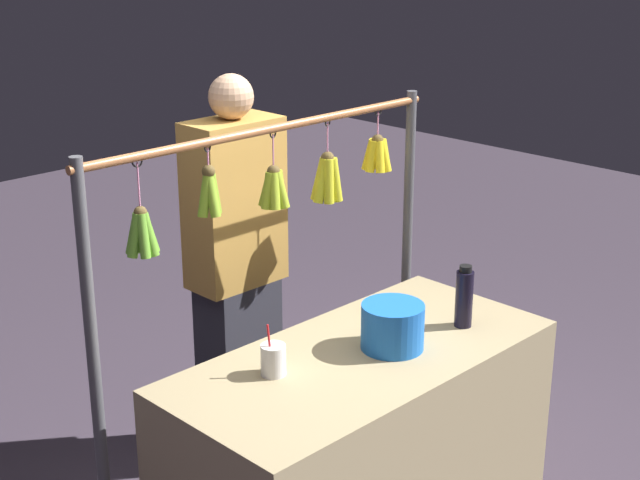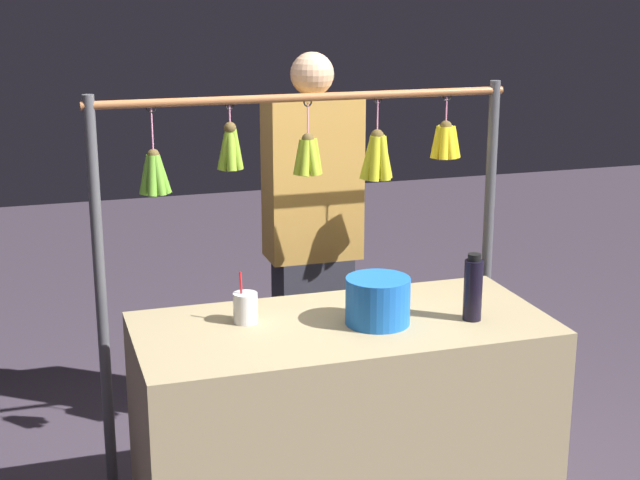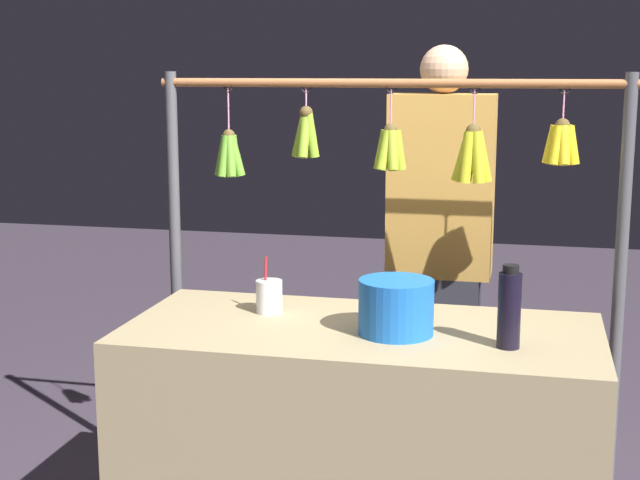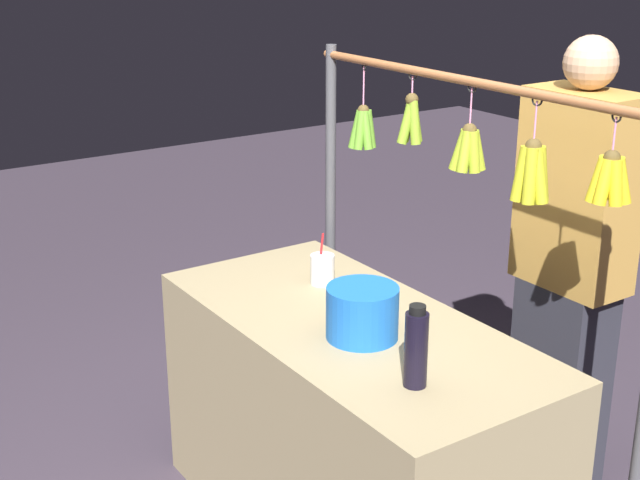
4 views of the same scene
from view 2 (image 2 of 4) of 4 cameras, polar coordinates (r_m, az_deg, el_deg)
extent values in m
cube|color=tan|center=(3.63, 1.34, -11.20)|extent=(1.51, 0.70, 0.84)
cylinder|color=#4C4C51|center=(4.20, 9.93, -1.84)|extent=(0.04, 0.04, 1.64)
cylinder|color=#4C4C51|center=(3.76, -12.94, -4.04)|extent=(0.04, 0.04, 1.64)
cylinder|color=#9E6038|center=(3.73, -0.92, 8.53)|extent=(1.70, 0.03, 0.03)
torus|color=black|center=(3.94, 7.61, 8.51)|extent=(0.04, 0.01, 0.04)
cylinder|color=pink|center=(3.95, 7.58, 7.62)|extent=(0.01, 0.01, 0.12)
sphere|color=brown|center=(3.96, 7.55, 6.76)|extent=(0.05, 0.05, 0.05)
cylinder|color=yellow|center=(3.96, 7.07, 5.80)|extent=(0.06, 0.04, 0.14)
cylinder|color=yellow|center=(3.94, 7.46, 5.74)|extent=(0.05, 0.06, 0.14)
cylinder|color=yellow|center=(3.94, 7.80, 5.74)|extent=(0.05, 0.07, 0.14)
cylinder|color=yellow|center=(3.97, 8.00, 5.81)|extent=(0.06, 0.05, 0.14)
cylinder|color=yellow|center=(4.00, 7.78, 5.87)|extent=(0.07, 0.05, 0.14)
cylinder|color=yellow|center=(4.00, 7.42, 5.90)|extent=(0.04, 0.06, 0.14)
cylinder|color=yellow|center=(3.99, 7.11, 5.87)|extent=(0.06, 0.06, 0.14)
torus|color=black|center=(3.83, 3.48, 8.41)|extent=(0.04, 0.01, 0.04)
cylinder|color=pink|center=(3.84, 3.47, 7.31)|extent=(0.01, 0.01, 0.14)
sphere|color=brown|center=(3.85, 3.45, 6.25)|extent=(0.05, 0.05, 0.05)
cylinder|color=gold|center=(3.85, 3.00, 4.92)|extent=(0.09, 0.04, 0.18)
cylinder|color=gold|center=(3.83, 3.31, 4.86)|extent=(0.05, 0.06, 0.18)
cylinder|color=gold|center=(3.85, 3.82, 4.89)|extent=(0.06, 0.06, 0.18)
cylinder|color=gold|center=(3.88, 3.84, 4.97)|extent=(0.08, 0.04, 0.18)
cylinder|color=gold|center=(3.89, 3.53, 5.02)|extent=(0.05, 0.06, 0.18)
cylinder|color=gold|center=(3.88, 3.08, 5.00)|extent=(0.06, 0.08, 0.19)
torus|color=black|center=(3.74, -0.74, 8.27)|extent=(0.04, 0.01, 0.04)
cylinder|color=pink|center=(3.75, -0.74, 7.14)|extent=(0.01, 0.01, 0.15)
sphere|color=brown|center=(3.76, -0.73, 6.04)|extent=(0.05, 0.05, 0.05)
cylinder|color=#98B027|center=(3.76, -1.15, 4.96)|extent=(0.06, 0.04, 0.15)
cylinder|color=#98B027|center=(3.74, -0.88, 4.91)|extent=(0.06, 0.07, 0.15)
cylinder|color=#98B027|center=(3.75, -0.45, 4.92)|extent=(0.05, 0.07, 0.15)
cylinder|color=#98B027|center=(3.77, -0.30, 5.00)|extent=(0.06, 0.04, 0.15)
cylinder|color=#98B027|center=(3.80, -0.61, 5.06)|extent=(0.06, 0.06, 0.15)
cylinder|color=#98B027|center=(3.79, -1.07, 5.03)|extent=(0.06, 0.07, 0.15)
torus|color=black|center=(3.66, -5.45, 8.05)|extent=(0.04, 0.02, 0.04)
cylinder|color=pink|center=(3.66, -5.43, 7.35)|extent=(0.01, 0.01, 0.09)
sphere|color=brown|center=(3.67, -5.41, 6.69)|extent=(0.05, 0.05, 0.05)
cylinder|color=#80A82A|center=(3.68, -5.66, 5.42)|extent=(0.07, 0.04, 0.17)
cylinder|color=#80A82A|center=(3.67, -5.35, 5.39)|extent=(0.04, 0.08, 0.17)
cylinder|color=#80A82A|center=(3.69, -5.10, 5.45)|extent=(0.06, 0.04, 0.17)
cylinder|color=#80A82A|center=(3.70, -5.47, 5.48)|extent=(0.04, 0.07, 0.17)
torus|color=black|center=(3.61, -10.08, 7.78)|extent=(0.04, 0.02, 0.04)
cylinder|color=pink|center=(3.62, -10.02, 6.39)|extent=(0.01, 0.01, 0.17)
sphere|color=brown|center=(3.64, -9.95, 5.04)|extent=(0.05, 0.05, 0.05)
cylinder|color=#619E2D|center=(3.65, -10.31, 3.85)|extent=(0.07, 0.04, 0.16)
cylinder|color=#619E2D|center=(3.63, -10.00, 3.79)|extent=(0.05, 0.07, 0.16)
cylinder|color=#619E2D|center=(3.63, -9.65, 3.82)|extent=(0.05, 0.06, 0.16)
cylinder|color=#619E2D|center=(3.65, -9.49, 3.89)|extent=(0.07, 0.04, 0.16)
cylinder|color=#619E2D|center=(3.68, -9.78, 3.95)|extent=(0.04, 0.05, 0.16)
cylinder|color=#619E2D|center=(3.67, -10.18, 3.92)|extent=(0.06, 0.06, 0.16)
cylinder|color=black|center=(3.50, 9.15, -2.99)|extent=(0.07, 0.07, 0.22)
cylinder|color=black|center=(3.46, 9.23, -1.03)|extent=(0.05, 0.05, 0.02)
cylinder|color=blue|center=(3.43, 3.48, -3.66)|extent=(0.23, 0.23, 0.17)
cylinder|color=silver|center=(3.46, -4.49, -4.07)|extent=(0.09, 0.09, 0.11)
cylinder|color=red|center=(3.44, -4.72, -3.47)|extent=(0.01, 0.03, 0.19)
cube|color=#2D2D38|center=(4.45, -0.44, -6.12)|extent=(0.33, 0.22, 0.83)
cube|color=#BF8C3F|center=(4.23, -0.46, 3.72)|extent=(0.41, 0.22, 0.73)
sphere|color=tan|center=(4.16, -0.48, 9.91)|extent=(0.19, 0.19, 0.19)
camera|label=1|loc=(1.62, -71.87, 16.16)|focal=52.48mm
camera|label=3|loc=(1.64, 59.35, -6.22)|focal=51.56mm
camera|label=4|loc=(3.57, 49.67, 10.71)|focal=50.18mm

